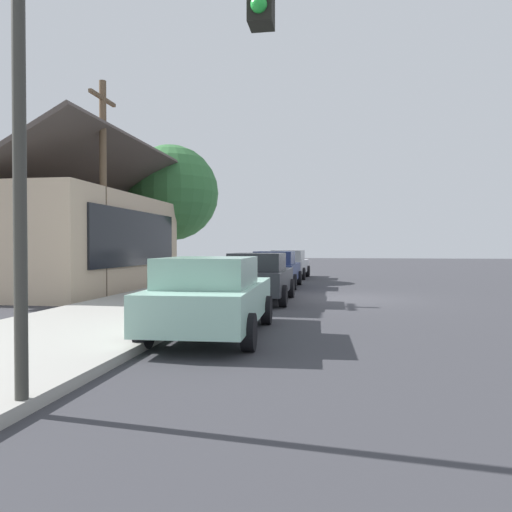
{
  "coord_description": "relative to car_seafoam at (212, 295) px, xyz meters",
  "views": [
    {
      "loc": [
        -17.35,
        0.28,
        1.8
      ],
      "look_at": [
        0.42,
        3.13,
        1.45
      ],
      "focal_mm": 34.74,
      "sensor_mm": 36.0,
      "label": 1
    }
  ],
  "objects": [
    {
      "name": "shade_tree",
      "position": [
        15.75,
        6.25,
        3.83
      ],
      "size": [
        5.08,
        5.08,
        7.2
      ],
      "color": "brown",
      "rests_on": "ground"
    },
    {
      "name": "car_silver",
      "position": [
        18.41,
        0.17,
        -0.0
      ],
      "size": [
        4.56,
        2.21,
        1.59
      ],
      "rotation": [
        0.0,
        0.0,
        -0.04
      ],
      "color": "silver",
      "rests_on": "ground"
    },
    {
      "name": "car_navy",
      "position": [
        12.02,
        0.15,
        -0.0
      ],
      "size": [
        4.41,
        2.06,
        1.59
      ],
      "rotation": [
        0.0,
        0.0,
        -0.01
      ],
      "color": "navy",
      "rests_on": "ground"
    },
    {
      "name": "storefront_building",
      "position": [
        9.05,
        9.26,
        1.27
      ],
      "size": [
        10.63,
        8.11,
        6.08
      ],
      "color": "#CCB293",
      "rests_on": "ground"
    },
    {
      "name": "traffic_light_main",
      "position": [
        -4.86,
        -0.18,
        2.67
      ],
      "size": [
        0.37,
        2.79,
        5.2
      ],
      "color": "#383833",
      "rests_on": "ground"
    },
    {
      "name": "utility_pole_wooden",
      "position": [
        6.39,
        5.48,
        3.11
      ],
      "size": [
        1.8,
        0.24,
        7.5
      ],
      "color": "brown",
      "rests_on": "ground"
    },
    {
      "name": "car_charcoal",
      "position": [
        6.21,
        -0.0,
        -0.0
      ],
      "size": [
        4.41,
        2.04,
        1.59
      ],
      "rotation": [
        0.0,
        0.0,
        0.0
      ],
      "color": "#2D3035",
      "rests_on": "ground"
    },
    {
      "name": "ground_plane",
      "position": [
        7.68,
        -2.72,
        -0.82
      ],
      "size": [
        120.0,
        120.0,
        0.0
      ],
      "primitive_type": "plane",
      "color": "#38383D"
    },
    {
      "name": "car_seafoam",
      "position": [
        0.0,
        0.0,
        0.0
      ],
      "size": [
        4.85,
        2.21,
        1.59
      ],
      "rotation": [
        0.0,
        0.0,
        0.04
      ],
      "color": "#9ED1BC",
      "rests_on": "ground"
    },
    {
      "name": "fire_hydrant_red",
      "position": [
        7.85,
        1.48,
        -0.32
      ],
      "size": [
        0.22,
        0.22,
        0.71
      ],
      "color": "red",
      "rests_on": "sidewalk_curb"
    },
    {
      "name": "sidewalk_curb",
      "position": [
        7.68,
        2.88,
        -0.74
      ],
      "size": [
        60.0,
        4.2,
        0.16
      ],
      "primitive_type": "cube",
      "color": "#A3A099",
      "rests_on": "ground"
    }
  ]
}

